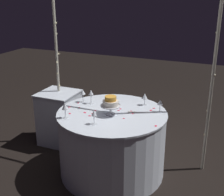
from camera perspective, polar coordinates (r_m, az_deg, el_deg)
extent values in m
plane|color=black|center=(3.73, 0.00, -13.53)|extent=(12.00, 12.00, 0.00)
cylinder|color=#B7B29E|center=(4.09, -10.29, 7.14)|extent=(0.04, 0.04, 2.35)
cylinder|color=#B7B29E|center=(3.47, 18.39, 4.11)|extent=(0.04, 0.04, 2.35)
sphere|color=#F9EAB2|center=(4.17, -9.83, 2.31)|extent=(0.02, 0.02, 0.02)
sphere|color=#F9EAB2|center=(3.71, 16.97, -6.57)|extent=(0.02, 0.02, 0.02)
sphere|color=#F9EAB2|center=(4.08, -10.30, 6.59)|extent=(0.02, 0.02, 0.02)
sphere|color=#F9EAB2|center=(3.47, 18.64, 4.07)|extent=(0.02, 0.02, 0.02)
sphere|color=#F9EAB2|center=(4.04, -10.35, 11.73)|extent=(0.02, 0.02, 0.02)
sphere|color=#F9EAB2|center=(4.08, -9.98, 8.14)|extent=(0.02, 0.02, 0.02)
sphere|color=#F9EAB2|center=(3.78, 16.91, -8.31)|extent=(0.02, 0.02, 0.02)
sphere|color=#F9EAB2|center=(4.12, -10.19, 5.43)|extent=(0.02, 0.02, 0.02)
sphere|color=#F9EAB2|center=(3.60, 17.44, -2.28)|extent=(0.02, 0.02, 0.02)
sphere|color=#F9EAB2|center=(4.13, -10.21, 4.56)|extent=(0.02, 0.02, 0.02)
sphere|color=#F9EAB2|center=(3.38, 19.02, 11.47)|extent=(0.02, 0.02, 0.02)
sphere|color=#F9EAB2|center=(4.01, -10.44, 13.64)|extent=(0.02, 0.02, 0.02)
cylinder|color=silver|center=(3.54, 0.00, -8.54)|extent=(1.20, 1.20, 0.74)
cylinder|color=silver|center=(3.38, 0.00, -2.88)|extent=(1.23, 1.23, 0.02)
cube|color=silver|center=(4.28, -9.81, -3.76)|extent=(0.47, 0.47, 0.71)
cube|color=silver|center=(4.15, -10.11, 0.88)|extent=(0.49, 0.49, 0.02)
cylinder|color=silver|center=(3.32, -0.26, -3.04)|extent=(0.11, 0.11, 0.01)
cylinder|color=silver|center=(3.30, -0.26, -2.26)|extent=(0.02, 0.02, 0.09)
cylinder|color=silver|center=(3.28, -0.26, -1.45)|extent=(0.22, 0.22, 0.01)
cylinder|color=silver|center=(3.27, -0.26, -0.93)|extent=(0.17, 0.17, 0.05)
cylinder|color=gold|center=(3.25, -0.26, -0.08)|extent=(0.12, 0.12, 0.05)
cylinder|color=silver|center=(3.27, -8.69, -3.67)|extent=(0.06, 0.06, 0.00)
cylinder|color=silver|center=(3.25, -8.73, -2.86)|extent=(0.01, 0.01, 0.10)
cone|color=silver|center=(3.22, -8.81, -1.52)|extent=(0.06, 0.06, 0.07)
cylinder|color=silver|center=(3.43, 8.91, -2.56)|extent=(0.06, 0.06, 0.00)
cylinder|color=silver|center=(3.41, 8.95, -1.86)|extent=(0.01, 0.01, 0.09)
cone|color=silver|center=(3.39, 9.01, -0.78)|extent=(0.06, 0.06, 0.05)
cylinder|color=silver|center=(3.61, 6.08, -1.28)|extent=(0.06, 0.06, 0.00)
cylinder|color=silver|center=(3.59, 6.10, -0.68)|extent=(0.01, 0.01, 0.08)
cone|color=silver|center=(3.57, 6.14, 0.38)|extent=(0.06, 0.06, 0.07)
cylinder|color=silver|center=(3.70, -5.42, -0.70)|extent=(0.06, 0.06, 0.00)
cylinder|color=silver|center=(3.68, -5.44, 0.03)|extent=(0.01, 0.01, 0.10)
cone|color=silver|center=(3.65, -5.48, 1.13)|extent=(0.06, 0.06, 0.05)
cylinder|color=silver|center=(3.64, -3.91, -0.99)|extent=(0.06, 0.06, 0.00)
cylinder|color=silver|center=(3.62, -3.93, -0.15)|extent=(0.01, 0.01, 0.11)
cone|color=silver|center=(3.59, -3.96, 1.09)|extent=(0.06, 0.06, 0.06)
cylinder|color=silver|center=(3.10, -3.35, -4.84)|extent=(0.06, 0.06, 0.00)
cylinder|color=silver|center=(3.08, -3.37, -4.06)|extent=(0.01, 0.01, 0.09)
cone|color=silver|center=(3.05, -3.40, -2.81)|extent=(0.06, 0.06, 0.06)
cube|color=silver|center=(3.39, 6.10, -2.70)|extent=(0.21, 0.10, 0.01)
cube|color=white|center=(3.38, 3.73, -2.65)|extent=(0.09, 0.05, 0.01)
ellipsoid|color=#E02D47|center=(3.08, 8.20, -5.19)|extent=(0.03, 0.04, 0.00)
ellipsoid|color=#E02D47|center=(3.75, 0.22, -0.32)|extent=(0.03, 0.02, 0.00)
ellipsoid|color=#E02D47|center=(3.47, 1.58, -2.03)|extent=(0.04, 0.03, 0.00)
ellipsoid|color=#E02D47|center=(3.51, -1.27, -1.76)|extent=(0.03, 0.03, 0.00)
ellipsoid|color=#E02D47|center=(3.22, 2.20, -3.83)|extent=(0.03, 0.03, 0.00)
ellipsoid|color=#E02D47|center=(3.47, 0.23, -1.99)|extent=(0.04, 0.03, 0.00)
ellipsoid|color=#E02D47|center=(3.52, 7.85, -1.90)|extent=(0.04, 0.03, 0.00)
ellipsoid|color=#E02D47|center=(3.53, -0.55, -1.64)|extent=(0.04, 0.04, 0.00)
ellipsoid|color=#E02D47|center=(3.72, -1.36, -0.47)|extent=(0.03, 0.03, 0.00)
ellipsoid|color=#E02D47|center=(3.35, 3.90, -2.93)|extent=(0.03, 0.03, 0.00)
ellipsoid|color=#E02D47|center=(3.67, -6.34, -0.92)|extent=(0.04, 0.04, 0.00)
ellipsoid|color=#E02D47|center=(3.29, -4.19, -3.33)|extent=(0.04, 0.03, 0.00)
ellipsoid|color=#E02D47|center=(3.41, 3.60, -2.47)|extent=(0.04, 0.04, 0.00)
ellipsoid|color=#E02D47|center=(3.42, -3.13, -2.37)|extent=(0.03, 0.03, 0.00)
ellipsoid|color=#E02D47|center=(3.38, -5.11, -2.71)|extent=(0.05, 0.04, 0.00)
ellipsoid|color=#E02D47|center=(3.37, -7.91, -2.89)|extent=(0.04, 0.04, 0.00)
ellipsoid|color=#E02D47|center=(3.53, -6.12, -1.77)|extent=(0.03, 0.03, 0.00)
ellipsoid|color=#E02D47|center=(3.35, -3.58, -2.90)|extent=(0.05, 0.04, 0.00)
ellipsoid|color=#E02D47|center=(3.46, 7.31, -2.29)|extent=(0.04, 0.04, 0.00)
ellipsoid|color=#E02D47|center=(3.55, -8.01, -1.69)|extent=(0.04, 0.04, 0.00)
ellipsoid|color=#E02D47|center=(3.43, 1.22, -2.33)|extent=(0.04, 0.04, 0.00)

